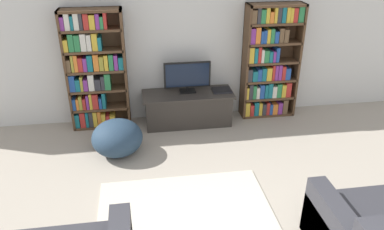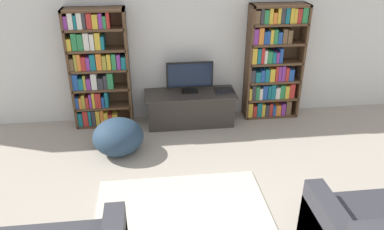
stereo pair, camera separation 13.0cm
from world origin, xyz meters
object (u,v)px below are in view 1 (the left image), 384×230
Objects in this scene: laptop at (222,90)px; tv_stand at (188,108)px; bookshelf_right at (269,62)px; bookshelf_left at (93,70)px; beanbag_ottoman at (117,138)px; television at (187,76)px.

tv_stand is at bearing -178.88° from laptop.
bookshelf_right reaches higher than tv_stand.
bookshelf_left is 2.62× the size of beanbag_ottoman.
beanbag_ottoman is at bearing -143.25° from television.
bookshelf_right is at bearing 9.54° from laptop.
laptop is at bearing -170.46° from bookshelf_right.
bookshelf_left reaches higher than beanbag_ottoman.
bookshelf_right is at bearing 20.55° from beanbag_ottoman.
laptop reaches higher than tv_stand.
bookshelf_left reaches higher than television.
laptop is (0.53, -0.04, -0.24)m from television.
bookshelf_left reaches higher than laptop.
laptop is at bearing 25.38° from beanbag_ottoman.
laptop is (1.90, -0.13, -0.38)m from bookshelf_left.
bookshelf_left is at bearing 174.15° from tv_stand.
bookshelf_left is 6.12× the size of laptop.
television is 1.04× the size of beanbag_ottoman.
beanbag_ottoman is (0.31, -0.89, -0.66)m from bookshelf_left.
bookshelf_right is at bearing 6.12° from tv_stand.
television is at bearing -176.00° from bookshelf_right.
bookshelf_right reaches higher than laptop.
laptop is (0.53, 0.01, 0.26)m from tv_stand.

